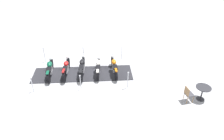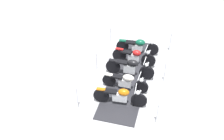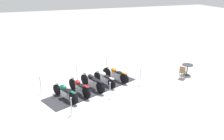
% 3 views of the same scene
% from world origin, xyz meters
% --- Properties ---
extents(ground_plane, '(80.00, 80.00, 0.00)m').
position_xyz_m(ground_plane, '(0.00, 0.00, 0.00)').
color(ground_plane, '#B2B2B7').
extents(display_platform, '(6.28, 3.97, 0.03)m').
position_xyz_m(display_platform, '(0.00, 0.00, 0.02)').
color(display_platform, '#28282D').
rests_on(display_platform, ground_plane).
extents(motorcycle_copper, '(1.15, 2.04, 0.98)m').
position_xyz_m(motorcycle_copper, '(1.78, 0.80, 0.49)').
color(motorcycle_copper, black).
rests_on(motorcycle_copper, display_platform).
extents(motorcycle_cream, '(0.94, 2.00, 0.90)m').
position_xyz_m(motorcycle_cream, '(0.89, 0.42, 0.47)').
color(motorcycle_cream, black).
rests_on(motorcycle_cream, display_platform).
extents(motorcycle_black, '(1.04, 2.20, 1.02)m').
position_xyz_m(motorcycle_black, '(-0.01, 0.02, 0.52)').
color(motorcycle_black, black).
rests_on(motorcycle_black, display_platform).
extents(motorcycle_maroon, '(0.98, 2.07, 1.03)m').
position_xyz_m(motorcycle_maroon, '(-0.91, -0.36, 0.49)').
color(motorcycle_maroon, black).
rests_on(motorcycle_maroon, display_platform).
extents(motorcycle_forest, '(1.12, 2.03, 0.95)m').
position_xyz_m(motorcycle_forest, '(-1.81, -0.75, 0.48)').
color(motorcycle_forest, black).
rests_on(motorcycle_forest, display_platform).
extents(stanchion_right_rear, '(0.29, 0.29, 1.11)m').
position_xyz_m(stanchion_right_rear, '(-3.03, 0.46, 0.39)').
color(stanchion_right_rear, silver).
rests_on(stanchion_right_rear, ground_plane).
extents(stanchion_right_front, '(0.35, 0.35, 1.05)m').
position_xyz_m(stanchion_right_front, '(1.74, 2.52, 0.31)').
color(stanchion_right_front, silver).
rests_on(stanchion_right_front, ground_plane).
extents(stanchion_left_front, '(0.34, 0.34, 1.12)m').
position_xyz_m(stanchion_left_front, '(3.03, -0.46, 0.36)').
color(stanchion_left_front, silver).
rests_on(stanchion_left_front, ground_plane).
extents(stanchion_left_rear, '(0.30, 0.30, 1.01)m').
position_xyz_m(stanchion_left_rear, '(-1.74, -2.52, 0.35)').
color(stanchion_left_rear, silver).
rests_on(stanchion_left_rear, ground_plane).
extents(stanchion_right_mid, '(0.30, 0.30, 1.08)m').
position_xyz_m(stanchion_right_mid, '(-0.64, 1.49, 0.37)').
color(stanchion_right_mid, silver).
rests_on(stanchion_right_mid, ground_plane).
extents(stanchion_left_mid, '(0.32, 0.32, 1.04)m').
position_xyz_m(stanchion_left_mid, '(0.64, -1.49, 0.34)').
color(stanchion_left_mid, silver).
rests_on(stanchion_left_mid, ground_plane).
extents(cafe_table, '(0.77, 0.77, 0.79)m').
position_xyz_m(cafe_table, '(6.91, -0.02, 0.59)').
color(cafe_table, '#2D2D33').
rests_on(cafe_table, ground_plane).
extents(cafe_chair_near_table, '(0.55, 0.55, 0.91)m').
position_xyz_m(cafe_chair_near_table, '(6.23, -0.47, 0.53)').
color(cafe_chair_near_table, olive).
rests_on(cafe_chair_near_table, ground_plane).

